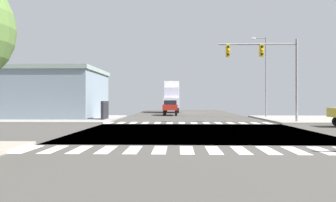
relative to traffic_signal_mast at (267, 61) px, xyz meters
name	(u,v)px	position (x,y,z in m)	size (l,w,h in m)	color
ground	(196,132)	(-6.30, -7.65, -5.14)	(90.00, 90.00, 0.05)	#423F3A
sidewalk_corner_ne	(325,119)	(6.70, 4.35, -5.04)	(12.00, 12.00, 0.14)	gray
sidewalk_corner_nw	(56,119)	(-19.30, 4.35, -5.04)	(12.00, 12.00, 0.14)	gray
crosswalk_near	(200,150)	(-6.55, -14.95, -5.11)	(13.50, 2.00, 0.01)	silver
crosswalk_far	(188,123)	(-6.55, -0.35, -5.11)	(13.50, 2.00, 0.01)	silver
traffic_signal_mast	(267,61)	(0.00, 0.00, 0.00)	(6.53, 0.55, 6.93)	gray
street_lamp	(264,70)	(1.86, 7.92, 0.01)	(1.78, 0.32, 8.65)	gray
bank_building	(27,94)	(-23.23, 6.41, -2.54)	(17.02, 9.78, 5.13)	gray
sedan_nearside_1	(170,106)	(-8.30, 13.47, -4.00)	(1.80, 4.30, 1.88)	black
box_truck_queued_1	(172,96)	(-8.30, 23.49, -2.55)	(2.40, 7.20, 4.85)	black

